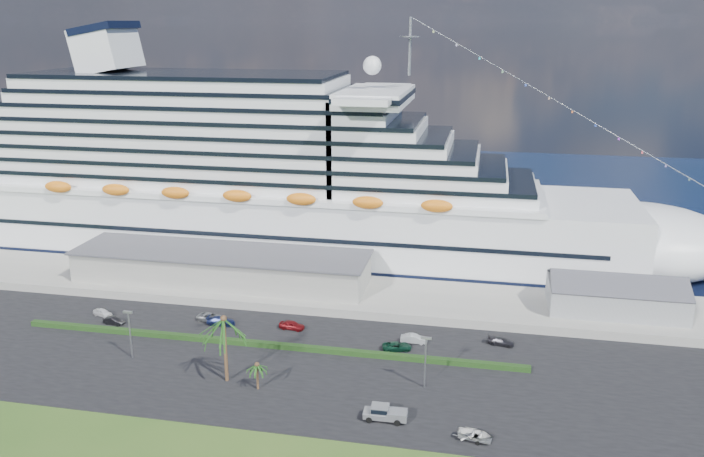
% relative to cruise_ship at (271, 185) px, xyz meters
% --- Properties ---
extents(ground, '(420.00, 420.00, 0.00)m').
position_rel_cruise_ship_xyz_m(ground, '(21.53, -64.00, -16.69)').
color(ground, '#2D511B').
rests_on(ground, ground).
extents(asphalt_lot, '(140.00, 38.00, 0.12)m').
position_rel_cruise_ship_xyz_m(asphalt_lot, '(21.53, -53.00, -16.63)').
color(asphalt_lot, black).
rests_on(asphalt_lot, ground).
extents(wharf, '(240.00, 20.00, 1.80)m').
position_rel_cruise_ship_xyz_m(wharf, '(21.53, -24.00, -15.79)').
color(wharf, gray).
rests_on(wharf, ground).
extents(water, '(420.00, 160.00, 0.02)m').
position_rel_cruise_ship_xyz_m(water, '(21.53, 66.00, -16.68)').
color(water, black).
rests_on(water, ground).
extents(cruise_ship, '(191.00, 38.00, 54.00)m').
position_rel_cruise_ship_xyz_m(cruise_ship, '(0.00, 0.00, 0.00)').
color(cruise_ship, silver).
rests_on(cruise_ship, ground).
extents(terminal_building, '(61.00, 15.00, 6.30)m').
position_rel_cruise_ship_xyz_m(terminal_building, '(-3.47, -24.00, -11.68)').
color(terminal_building, gray).
rests_on(terminal_building, wharf).
extents(port_shed, '(24.00, 12.31, 7.37)m').
position_rel_cruise_ship_xyz_m(port_shed, '(73.53, -24.00, -12.30)').
color(port_shed, gray).
rests_on(port_shed, wharf).
extents(hedge, '(88.00, 1.10, 0.90)m').
position_rel_cruise_ship_xyz_m(hedge, '(13.53, -48.00, -16.12)').
color(hedge, black).
rests_on(hedge, asphalt_lot).
extents(lamp_post_left, '(1.60, 0.35, 8.27)m').
position_rel_cruise_ship_xyz_m(lamp_post_left, '(-6.47, -56.00, -11.35)').
color(lamp_post_left, gray).
rests_on(lamp_post_left, asphalt_lot).
extents(lamp_post_right, '(1.60, 0.35, 8.27)m').
position_rel_cruise_ship_xyz_m(lamp_post_right, '(41.53, -56.00, -11.35)').
color(lamp_post_right, gray).
rests_on(lamp_post_right, asphalt_lot).
extents(palm_tall, '(8.82, 8.82, 11.13)m').
position_rel_cruise_ship_xyz_m(palm_tall, '(11.53, -60.00, -7.49)').
color(palm_tall, '#47301E').
rests_on(palm_tall, ground).
extents(palm_short, '(3.53, 3.53, 4.56)m').
position_rel_cruise_ship_xyz_m(palm_short, '(17.03, -61.50, -13.03)').
color(palm_short, '#47301E').
rests_on(palm_short, ground).
extents(parked_car_0, '(4.28, 2.78, 1.36)m').
position_rel_cruise_ship_xyz_m(parked_car_0, '(-20.17, -41.80, -15.90)').
color(parked_car_0, white).
rests_on(parked_car_0, asphalt_lot).
extents(parked_car_1, '(4.26, 2.10, 1.34)m').
position_rel_cruise_ship_xyz_m(parked_car_1, '(-16.17, -44.72, -15.90)').
color(parked_car_1, black).
rests_on(parked_car_1, asphalt_lot).
extents(parked_car_2, '(5.13, 2.71, 1.37)m').
position_rel_cruise_ship_xyz_m(parked_car_2, '(0.42, -39.83, -15.89)').
color(parked_car_2, gray).
rests_on(parked_car_2, asphalt_lot).
extents(parked_car_3, '(5.25, 2.33, 1.50)m').
position_rel_cruise_ship_xyz_m(parked_car_3, '(3.01, -41.09, -15.83)').
color(parked_car_3, navy).
rests_on(parked_car_3, asphalt_lot).
extents(parked_car_4, '(4.76, 2.33, 1.56)m').
position_rel_cruise_ship_xyz_m(parked_car_4, '(16.20, -40.38, -15.79)').
color(parked_car_4, maroon).
rests_on(parked_car_4, asphalt_lot).
extents(parked_car_5, '(4.63, 1.79, 1.51)m').
position_rel_cruise_ship_xyz_m(parked_car_5, '(38.28, -41.49, -15.82)').
color(parked_car_5, '#B5B9BD').
rests_on(parked_car_5, asphalt_lot).
extents(parked_car_6, '(5.34, 3.46, 1.37)m').
position_rel_cruise_ship_xyz_m(parked_car_6, '(35.80, -44.76, -15.89)').
color(parked_car_6, '#0D3423').
rests_on(parked_car_6, asphalt_lot).
extents(parked_car_7, '(4.73, 2.60, 1.30)m').
position_rel_cruise_ship_xyz_m(parked_car_7, '(52.93, -39.35, -15.93)').
color(parked_car_7, '#222227').
rests_on(parked_car_7, asphalt_lot).
extents(pickup_truck, '(6.14, 2.46, 2.15)m').
position_rel_cruise_ship_xyz_m(pickup_truck, '(36.98, -66.07, -15.39)').
color(pickup_truck, black).
rests_on(pickup_truck, asphalt_lot).
extents(boat_trailer, '(5.50, 4.02, 1.53)m').
position_rel_cruise_ship_xyz_m(boat_trailer, '(49.41, -68.67, -15.56)').
color(boat_trailer, gray).
rests_on(boat_trailer, asphalt_lot).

